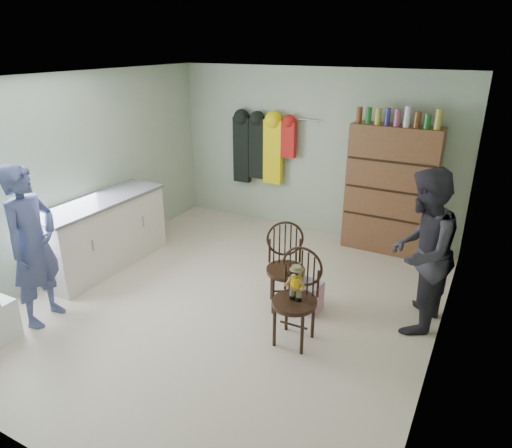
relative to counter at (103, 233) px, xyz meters
The scene contains 10 objects.
ground_plane 2.01m from the counter, ahead, with size 5.00×5.00×0.00m, color beige.
room_walls 2.30m from the counter, 15.25° to the left, with size 5.00×5.00×5.00m.
counter is the anchor object (origin of this frame).
chair_front 2.95m from the counter, ahead, with size 0.45×0.45×0.99m.
chair_far 2.56m from the counter, ahead, with size 0.59×0.59×0.98m.
striped_bag 2.83m from the counter, ahead, with size 0.33×0.26×0.35m, color #E5727A.
person_left 1.36m from the counter, 73.78° to the right, with size 0.63×0.42×1.74m, color #434C7C.
person_right 3.97m from the counter, ahead, with size 0.84×0.66×1.73m, color #2D2B33.
dresser 3.97m from the counter, 35.68° to the left, with size 1.20×0.39×2.07m.
coat_rack 2.74m from the counter, 64.76° to the left, with size 1.42×0.12×1.09m.
Camera 1 is at (2.47, -3.93, 2.84)m, focal length 32.00 mm.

